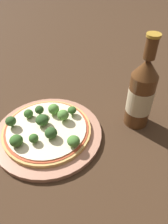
{
  "coord_description": "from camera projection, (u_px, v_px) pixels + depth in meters",
  "views": [
    {
      "loc": [
        0.29,
        -0.3,
        0.42
      ],
      "look_at": [
        0.09,
        0.05,
        0.06
      ],
      "focal_mm": 35.0,
      "sensor_mm": 36.0,
      "label": 1
    }
  ],
  "objects": [
    {
      "name": "broccoli_floret_5",
      "position": [
        39.0,
        110.0,
        0.57
      ],
      "size": [
        0.02,
        0.02,
        0.03
      ],
      "color": "#6B8E51",
      "rests_on": "pizza"
    },
    {
      "name": "broccoli_floret_10",
      "position": [
        11.0,
        121.0,
        0.54
      ],
      "size": [
        0.03,
        0.03,
        0.03
      ],
      "color": "#6B8E51",
      "rests_on": "pizza"
    },
    {
      "name": "plate",
      "position": [
        48.0,
        134.0,
        0.56
      ],
      "size": [
        0.27,
        0.27,
        0.01
      ],
      "color": "tan",
      "rests_on": "ground_plane"
    },
    {
      "name": "broccoli_floret_8",
      "position": [
        16.0,
        141.0,
        0.5
      ],
      "size": [
        0.03,
        0.03,
        0.03
      ],
      "color": "#6B8E51",
      "rests_on": "pizza"
    },
    {
      "name": "ground_plane",
      "position": [
        47.0,
        128.0,
        0.58
      ],
      "size": [
        3.0,
        3.0,
        0.0
      ],
      "primitive_type": "plane",
      "color": "#3D2819"
    },
    {
      "name": "pizza",
      "position": [
        47.0,
        129.0,
        0.55
      ],
      "size": [
        0.22,
        0.22,
        0.01
      ],
      "color": "tan",
      "rests_on": "plate"
    },
    {
      "name": "beer_bottle",
      "position": [
        141.0,
        94.0,
        0.54
      ],
      "size": [
        0.06,
        0.06,
        0.25
      ],
      "color": "#563319",
      "rests_on": "ground_plane"
    },
    {
      "name": "broccoli_floret_6",
      "position": [
        63.0,
        115.0,
        0.55
      ],
      "size": [
        0.03,
        0.03,
        0.03
      ],
      "color": "#6B8E51",
      "rests_on": "pizza"
    },
    {
      "name": "broccoli_floret_4",
      "position": [
        51.0,
        133.0,
        0.51
      ],
      "size": [
        0.03,
        0.03,
        0.03
      ],
      "color": "#6B8E51",
      "rests_on": "pizza"
    },
    {
      "name": "broccoli_floret_3",
      "position": [
        34.0,
        138.0,
        0.5
      ],
      "size": [
        0.02,
        0.02,
        0.02
      ],
      "color": "#6B8E51",
      "rests_on": "pizza"
    },
    {
      "name": "broccoli_floret_0",
      "position": [
        53.0,
        109.0,
        0.58
      ],
      "size": [
        0.03,
        0.03,
        0.03
      ],
      "color": "#6B8E51",
      "rests_on": "pizza"
    },
    {
      "name": "broccoli_floret_1",
      "position": [
        74.0,
        141.0,
        0.5
      ],
      "size": [
        0.03,
        0.03,
        0.02
      ],
      "color": "#6B8E51",
      "rests_on": "pizza"
    },
    {
      "name": "broccoli_floret_7",
      "position": [
        28.0,
        114.0,
        0.57
      ],
      "size": [
        0.02,
        0.02,
        0.02
      ],
      "color": "#6B8E51",
      "rests_on": "pizza"
    },
    {
      "name": "broccoli_floret_9",
      "position": [
        72.0,
        110.0,
        0.57
      ],
      "size": [
        0.02,
        0.02,
        0.02
      ],
      "color": "#6B8E51",
      "rests_on": "pizza"
    },
    {
      "name": "broccoli_floret_2",
      "position": [
        42.0,
        120.0,
        0.54
      ],
      "size": [
        0.03,
        0.03,
        0.03
      ],
      "color": "#6B8E51",
      "rests_on": "pizza"
    }
  ]
}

